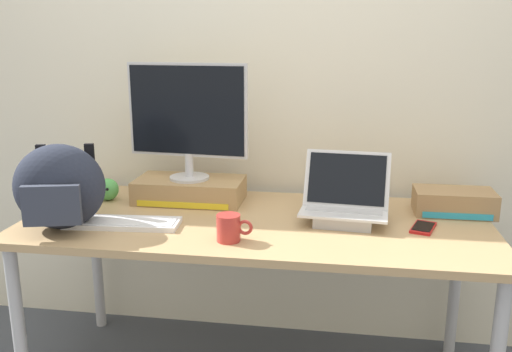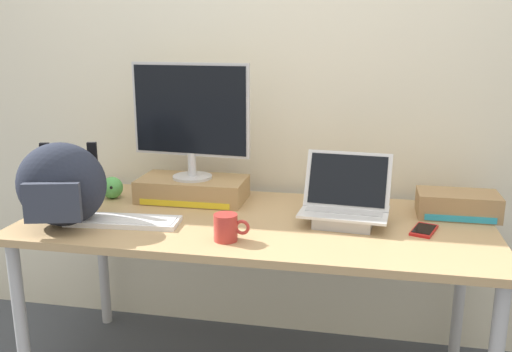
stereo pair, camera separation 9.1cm
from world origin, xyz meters
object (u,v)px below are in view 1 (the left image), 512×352
object	(u,v)px
coffee_mug	(229,228)
open_laptop	(344,208)
cell_phone	(423,227)
desktop_monitor	(187,117)
toner_box_yellow	(190,190)
external_keyboard	(123,223)
messenger_backpack	(60,187)
toner_box_cyan	(454,202)
plush_toy	(108,189)

from	to	relation	value
coffee_mug	open_laptop	bearing A→B (deg)	34.13
coffee_mug	cell_phone	bearing A→B (deg)	18.64
desktop_monitor	coffee_mug	world-z (taller)	desktop_monitor
toner_box_yellow	external_keyboard	xyz separation A→B (m)	(-0.17, -0.36, -0.04)
messenger_backpack	open_laptop	bearing A→B (deg)	-1.96
cell_phone	toner_box_cyan	distance (m)	0.27
external_keyboard	plush_toy	size ratio (longest dim) A/B	4.57
open_laptop	coffee_mug	distance (m)	0.49
desktop_monitor	messenger_backpack	bearing A→B (deg)	-127.15
messenger_backpack	plush_toy	distance (m)	0.40
plush_toy	toner_box_cyan	bearing A→B (deg)	1.44
open_laptop	plush_toy	xyz separation A→B (m)	(-1.05, 0.14, -0.01)
open_laptop	toner_box_cyan	bearing A→B (deg)	26.57
toner_box_yellow	desktop_monitor	size ratio (longest dim) A/B	0.89
open_laptop	cell_phone	xyz separation A→B (m)	(0.30, -0.04, -0.05)
toner_box_yellow	toner_box_cyan	size ratio (longest dim) A/B	1.48
toner_box_yellow	messenger_backpack	xyz separation A→B (m)	(-0.38, -0.43, 0.11)
open_laptop	toner_box_cyan	size ratio (longest dim) A/B	1.11
external_keyboard	open_laptop	bearing A→B (deg)	7.68
toner_box_yellow	toner_box_cyan	bearing A→B (deg)	-0.38
external_keyboard	cell_phone	distance (m)	1.16
toner_box_yellow	cell_phone	size ratio (longest dim) A/B	2.85
messenger_backpack	coffee_mug	size ratio (longest dim) A/B	3.01
toner_box_yellow	coffee_mug	world-z (taller)	toner_box_yellow
messenger_backpack	cell_phone	xyz separation A→B (m)	(1.37, 0.20, -0.16)
messenger_backpack	plush_toy	bearing A→B (deg)	72.77
toner_box_yellow	toner_box_cyan	distance (m)	1.13
external_keyboard	cell_phone	xyz separation A→B (m)	(1.15, 0.14, -0.01)
toner_box_yellow	open_laptop	bearing A→B (deg)	-15.15
messenger_backpack	plush_toy	world-z (taller)	messenger_backpack
coffee_mug	cell_phone	distance (m)	0.75
toner_box_yellow	plush_toy	bearing A→B (deg)	-173.00
coffee_mug	cell_phone	world-z (taller)	coffee_mug
plush_toy	external_keyboard	bearing A→B (deg)	-58.03
external_keyboard	messenger_backpack	xyz separation A→B (m)	(-0.22, -0.06, 0.15)
desktop_monitor	plush_toy	world-z (taller)	desktop_monitor
open_laptop	toner_box_cyan	distance (m)	0.48
cell_phone	messenger_backpack	bearing A→B (deg)	-153.23
desktop_monitor	plush_toy	bearing A→B (deg)	-168.23
toner_box_cyan	external_keyboard	bearing A→B (deg)	-164.69
coffee_mug	toner_box_cyan	size ratio (longest dim) A/B	0.40
plush_toy	desktop_monitor	bearing A→B (deg)	6.82
desktop_monitor	messenger_backpack	distance (m)	0.61
toner_box_yellow	open_laptop	size ratio (longest dim) A/B	1.33
cell_phone	toner_box_cyan	bearing A→B (deg)	73.69
open_laptop	coffee_mug	bearing A→B (deg)	-140.88
toner_box_yellow	external_keyboard	size ratio (longest dim) A/B	1.05
plush_toy	coffee_mug	bearing A→B (deg)	-32.95
toner_box_yellow	messenger_backpack	size ratio (longest dim) A/B	1.22
coffee_mug	messenger_backpack	bearing A→B (deg)	176.98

